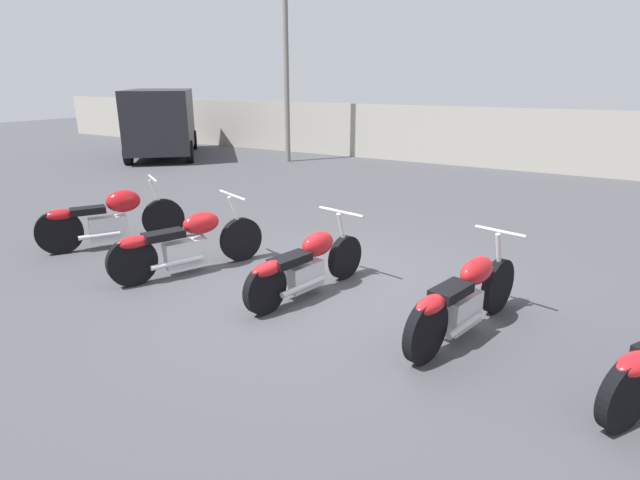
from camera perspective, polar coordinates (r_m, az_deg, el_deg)
ground_plane at (r=6.41m, az=0.25°, el=-5.41°), size 60.00×60.00×0.00m
fence_back at (r=15.74m, az=20.03°, el=10.80°), size 40.00×0.04×1.76m
motorcycle_slot_0 at (r=8.49m, az=-22.79°, el=2.32°), size 1.23×1.96×1.04m
motorcycle_slot_1 at (r=6.97m, az=-15.03°, el=-0.36°), size 1.07×2.08×1.01m
motorcycle_slot_2 at (r=6.04m, az=-1.62°, el=-2.83°), size 0.73×1.98×0.95m
motorcycle_slot_3 at (r=5.30m, az=16.15°, el=-6.41°), size 0.73×2.07×1.00m
parked_van at (r=18.22m, az=-17.66°, el=12.95°), size 4.51×4.69×2.21m
traffic_cone_near at (r=8.32m, az=-9.02°, el=1.42°), size 0.30×0.30×0.42m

